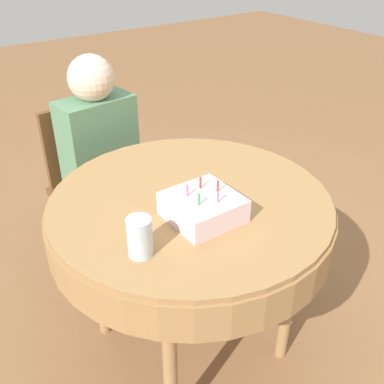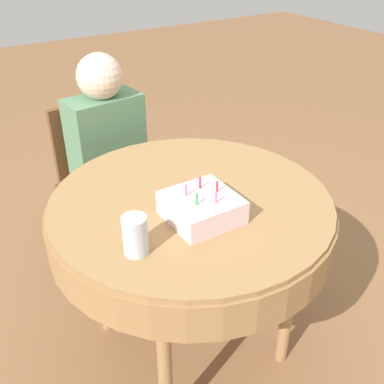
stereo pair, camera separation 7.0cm
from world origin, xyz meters
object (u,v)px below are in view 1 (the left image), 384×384
(chair, at_px, (97,180))
(person, at_px, (102,148))
(drinking_glass, at_px, (140,237))
(birthday_cake, at_px, (203,207))

(chair, xyz_separation_m, person, (0.01, -0.09, 0.22))
(drinking_glass, bearing_deg, person, 72.08)
(person, bearing_deg, birthday_cake, -98.01)
(chair, height_order, person, person)
(chair, bearing_deg, birthday_cake, -97.24)
(chair, bearing_deg, drinking_glass, -112.06)
(person, distance_m, birthday_cake, 0.87)
(chair, relative_size, birthday_cake, 3.73)
(birthday_cake, distance_m, drinking_glass, 0.27)
(chair, distance_m, drinking_glass, 1.10)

